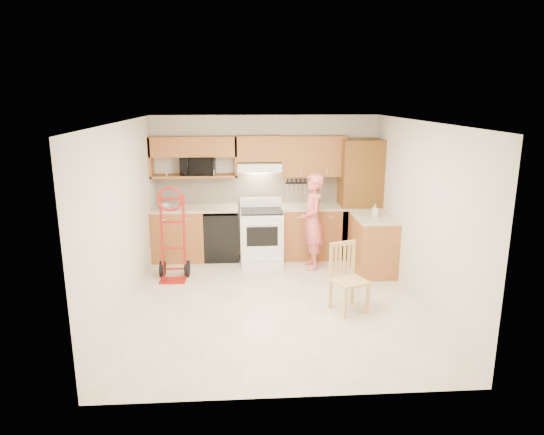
{
  "coord_description": "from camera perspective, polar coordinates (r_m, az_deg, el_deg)",
  "views": [
    {
      "loc": [
        -0.45,
        -6.34,
        2.83
      ],
      "look_at": [
        0.0,
        0.5,
        1.1
      ],
      "focal_mm": 31.99,
      "sensor_mm": 36.0,
      "label": 1
    }
  ],
  "objects": [
    {
      "name": "countertop_left",
      "position": [
        8.54,
        -9.05,
        1.07
      ],
      "size": [
        1.5,
        0.63,
        0.04
      ],
      "primitive_type": "cube",
      "color": "beige",
      "rests_on": "lower_cab_left"
    },
    {
      "name": "wall_right",
      "position": [
        6.98,
        16.99,
        0.46
      ],
      "size": [
        0.02,
        4.5,
        2.5
      ],
      "primitive_type": "cube",
      "color": "beige",
      "rests_on": "ground"
    },
    {
      "name": "wall_left",
      "position": [
        6.71,
        -17.09,
        -0.08
      ],
      "size": [
        0.02,
        4.5,
        2.5
      ],
      "primitive_type": "cube",
      "color": "beige",
      "rests_on": "ground"
    },
    {
      "name": "lower_cab_right",
      "position": [
        8.72,
        4.82,
        -1.73
      ],
      "size": [
        1.14,
        0.6,
        0.9
      ],
      "primitive_type": "cube",
      "color": "#A7642A",
      "rests_on": "ground"
    },
    {
      "name": "wall_front",
      "position": [
        4.39,
        2.39,
        -6.92
      ],
      "size": [
        4.0,
        0.02,
        2.5
      ],
      "primitive_type": "cube",
      "color": "beige",
      "rests_on": "ground"
    },
    {
      "name": "range",
      "position": [
        8.38,
        -1.23,
        -1.71
      ],
      "size": [
        0.73,
        0.96,
        1.08
      ],
      "primitive_type": null,
      "color": "white",
      "rests_on": "ground"
    },
    {
      "name": "upper_cab_left",
      "position": [
        8.5,
        -9.25,
        8.25
      ],
      "size": [
        1.5,
        0.33,
        0.34
      ],
      "primitive_type": "cube",
      "color": "#A7642A",
      "rests_on": "wall_back"
    },
    {
      "name": "knife_strip",
      "position": [
        8.74,
        2.86,
        3.68
      ],
      "size": [
        0.4,
        0.05,
        0.29
      ],
      "primitive_type": null,
      "color": "black",
      "rests_on": "backsplash"
    },
    {
      "name": "upper_shelf_mw",
      "position": [
        8.57,
        -9.11,
        4.86
      ],
      "size": [
        1.5,
        0.33,
        0.04
      ],
      "primitive_type": "cube",
      "color": "#A7642A",
      "rests_on": "wall_back"
    },
    {
      "name": "soap_bottle",
      "position": [
        7.95,
        12.02,
        0.85
      ],
      "size": [
        0.1,
        0.1,
        0.2
      ],
      "primitive_type": "imported",
      "rotation": [
        0.0,
        0.0,
        -0.13
      ],
      "color": "white",
      "rests_on": "countertop_return"
    },
    {
      "name": "bowl",
      "position": [
        8.59,
        -12.47,
        1.33
      ],
      "size": [
        0.31,
        0.31,
        0.06
      ],
      "primitive_type": "imported",
      "rotation": [
        0.0,
        0.0,
        0.39
      ],
      "color": "white",
      "rests_on": "countertop_left"
    },
    {
      "name": "backsplash",
      "position": [
        8.74,
        -0.75,
        3.42
      ],
      "size": [
        3.92,
        0.03,
        0.55
      ],
      "primitive_type": "cube",
      "color": "beige",
      "rests_on": "wall_back"
    },
    {
      "name": "countertop_return",
      "position": [
        8.02,
        11.9,
        0.08
      ],
      "size": [
        0.63,
        1.0,
        0.04
      ],
      "primitive_type": "cube",
      "color": "beige",
      "rests_on": "cab_return_right"
    },
    {
      "name": "pantry_tall",
      "position": [
        8.73,
        10.24,
        2.18
      ],
      "size": [
        0.7,
        0.6,
        2.1
      ],
      "primitive_type": "cube",
      "color": "brown",
      "rests_on": "ground"
    },
    {
      "name": "hand_truck",
      "position": [
        7.69,
        -11.68,
        -2.45
      ],
      "size": [
        0.54,
        0.5,
        1.34
      ],
      "primitive_type": null,
      "rotation": [
        0.0,
        0.0,
        -0.03
      ],
      "color": "#A61912",
      "rests_on": "ground"
    },
    {
      "name": "upper_cab_right",
      "position": [
        8.58,
        4.88,
        7.23
      ],
      "size": [
        1.14,
        0.33,
        0.7
      ],
      "primitive_type": "cube",
      "color": "#A7642A",
      "rests_on": "wall_back"
    },
    {
      "name": "ceiling",
      "position": [
        6.36,
        0.3,
        11.29
      ],
      "size": [
        4.0,
        4.5,
        0.02
      ],
      "primitive_type": "cube",
      "color": "white",
      "rests_on": "ground"
    },
    {
      "name": "dining_chair",
      "position": [
        6.58,
        9.12,
        -7.1
      ],
      "size": [
        0.55,
        0.57,
        0.93
      ],
      "primitive_type": null,
      "rotation": [
        0.0,
        0.0,
        0.38
      ],
      "color": "tan",
      "rests_on": "ground"
    },
    {
      "name": "range_hood",
      "position": [
        8.45,
        -1.5,
        6.0
      ],
      "size": [
        0.76,
        0.46,
        0.14
      ],
      "primitive_type": "cube",
      "color": "white",
      "rests_on": "wall_back"
    },
    {
      "name": "lower_cab_left",
      "position": [
        8.69,
        -10.9,
        -1.98
      ],
      "size": [
        0.9,
        0.6,
        0.9
      ],
      "primitive_type": "cube",
      "color": "#A7642A",
      "rests_on": "ground"
    },
    {
      "name": "floor",
      "position": [
        6.96,
        0.28,
        -9.92
      ],
      "size": [
        4.0,
        4.5,
        0.02
      ],
      "primitive_type": "cube",
      "color": "beige",
      "rests_on": "ground"
    },
    {
      "name": "wall_back",
      "position": [
        8.75,
        -0.76,
        3.77
      ],
      "size": [
        4.0,
        0.02,
        2.5
      ],
      "primitive_type": "cube",
      "color": "beige",
      "rests_on": "ground"
    },
    {
      "name": "microwave",
      "position": [
        8.53,
        -8.71,
        6.06
      ],
      "size": [
        0.6,
        0.43,
        0.32
      ],
      "primitive_type": "imported",
      "rotation": [
        0.0,
        0.0,
        -0.06
      ],
      "color": "black",
      "rests_on": "upper_shelf_mw"
    },
    {
      "name": "person",
      "position": [
        8.04,
        4.78,
        -0.5
      ],
      "size": [
        0.42,
        0.61,
        1.6
      ],
      "primitive_type": "imported",
      "rotation": [
        0.0,
        0.0,
        -1.51
      ],
      "color": "#E36563",
      "rests_on": "ground"
    },
    {
      "name": "countertop_right",
      "position": [
        8.6,
        4.89,
        1.29
      ],
      "size": [
        1.14,
        0.63,
        0.04
      ],
      "primitive_type": "cube",
      "color": "beige",
      "rests_on": "lower_cab_right"
    },
    {
      "name": "upper_cab_center",
      "position": [
        8.47,
        -1.53,
        8.14
      ],
      "size": [
        0.76,
        0.33,
        0.44
      ],
      "primitive_type": "cube",
      "color": "#A7642A",
      "rests_on": "wall_back"
    },
    {
      "name": "cab_return_right",
      "position": [
        8.14,
        11.73,
        -3.12
      ],
      "size": [
        0.6,
        1.0,
        0.9
      ],
      "primitive_type": "cube",
      "color": "#A7642A",
      "rests_on": "ground"
    },
    {
      "name": "dishwasher",
      "position": [
        8.63,
        -5.95,
        -2.08
      ],
      "size": [
        0.6,
        0.6,
        0.85
      ],
      "primitive_type": "cube",
      "color": "black",
      "rests_on": "ground"
    }
  ]
}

